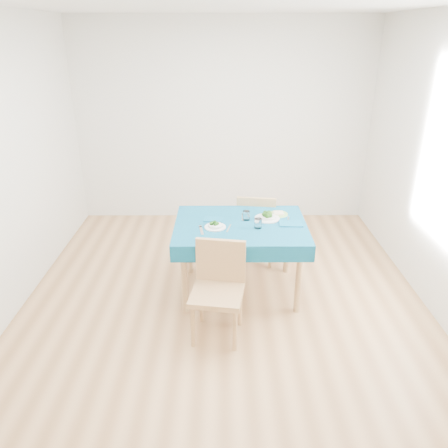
{
  "coord_description": "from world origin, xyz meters",
  "views": [
    {
      "loc": [
        -0.01,
        -3.71,
        2.49
      ],
      "look_at": [
        0.0,
        0.0,
        0.85
      ],
      "focal_mm": 35.0,
      "sensor_mm": 36.0,
      "label": 1
    }
  ],
  "objects_px": {
    "chair_near": "(217,282)",
    "bowl_far": "(267,215)",
    "table": "(240,258)",
    "side_plate": "(279,214)",
    "chair_far": "(257,218)",
    "bowl_near": "(215,225)"
  },
  "relations": [
    {
      "from": "chair_far",
      "to": "table",
      "type": "bearing_deg",
      "value": 80.21
    },
    {
      "from": "chair_far",
      "to": "bowl_far",
      "type": "xyz_separation_m",
      "value": [
        0.06,
        -0.55,
        0.27
      ]
    },
    {
      "from": "chair_far",
      "to": "side_plate",
      "type": "distance_m",
      "value": 0.53
    },
    {
      "from": "bowl_far",
      "to": "bowl_near",
      "type": "bearing_deg",
      "value": -157.8
    },
    {
      "from": "chair_near",
      "to": "side_plate",
      "type": "relative_size",
      "value": 5.7
    },
    {
      "from": "chair_near",
      "to": "bowl_far",
      "type": "bearing_deg",
      "value": 69.09
    },
    {
      "from": "chair_far",
      "to": "bowl_far",
      "type": "relative_size",
      "value": 4.19
    },
    {
      "from": "table",
      "to": "chair_far",
      "type": "height_order",
      "value": "chair_far"
    },
    {
      "from": "bowl_far",
      "to": "chair_near",
      "type": "bearing_deg",
      "value": -119.93
    },
    {
      "from": "chair_far",
      "to": "side_plate",
      "type": "height_order",
      "value": "chair_far"
    },
    {
      "from": "chair_far",
      "to": "side_plate",
      "type": "xyz_separation_m",
      "value": [
        0.19,
        -0.44,
        0.23
      ]
    },
    {
      "from": "chair_near",
      "to": "bowl_near",
      "type": "bearing_deg",
      "value": 101.03
    },
    {
      "from": "table",
      "to": "side_plate",
      "type": "bearing_deg",
      "value": 31.0
    },
    {
      "from": "table",
      "to": "bowl_far",
      "type": "bearing_deg",
      "value": 24.63
    },
    {
      "from": "table",
      "to": "side_plate",
      "type": "distance_m",
      "value": 0.61
    },
    {
      "from": "table",
      "to": "side_plate",
      "type": "relative_size",
      "value": 6.68
    },
    {
      "from": "side_plate",
      "to": "chair_far",
      "type": "bearing_deg",
      "value": 113.1
    },
    {
      "from": "side_plate",
      "to": "chair_near",
      "type": "bearing_deg",
      "value": -122.56
    },
    {
      "from": "chair_near",
      "to": "bowl_far",
      "type": "height_order",
      "value": "chair_near"
    },
    {
      "from": "chair_near",
      "to": "side_plate",
      "type": "distance_m",
      "value": 1.18
    },
    {
      "from": "chair_far",
      "to": "bowl_near",
      "type": "bearing_deg",
      "value": 66.65
    },
    {
      "from": "chair_near",
      "to": "bowl_near",
      "type": "distance_m",
      "value": 0.7
    }
  ]
}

